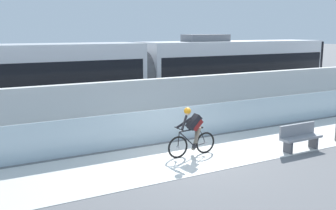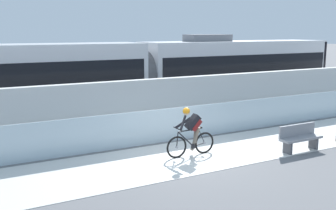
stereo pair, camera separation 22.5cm
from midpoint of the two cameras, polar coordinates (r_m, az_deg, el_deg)
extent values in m
plane|color=slate|center=(12.84, 2.91, -7.46)|extent=(200.00, 200.00, 0.00)
cube|color=silver|center=(12.84, 2.91, -7.43)|extent=(32.00, 3.20, 0.01)
cube|color=silver|center=(14.23, -0.95, -3.08)|extent=(32.00, 0.05, 1.23)
cube|color=silver|center=(15.72, -3.98, -0.17)|extent=(32.00, 0.36, 2.10)
cube|color=#595654|center=(18.17, -7.19, -2.12)|extent=(32.00, 0.08, 0.01)
cube|color=#595654|center=(19.49, -8.72, -1.29)|extent=(32.00, 0.08, 0.01)
cube|color=silver|center=(17.54, -20.74, 3.11)|extent=(11.00, 2.50, 3.10)
cube|color=black|center=(17.50, -20.81, 4.24)|extent=(10.56, 2.54, 1.04)
cube|color=#4C4C51|center=(17.76, -20.45, -1.28)|extent=(10.78, 2.53, 0.28)
cube|color=#232326|center=(18.58, -9.63, -0.78)|extent=(1.40, 1.88, 0.20)
cylinder|color=black|center=(17.92, -8.88, -1.37)|extent=(0.60, 0.10, 0.60)
cylinder|color=black|center=(19.26, -10.32, -0.59)|extent=(0.60, 0.10, 0.60)
cube|color=silver|center=(22.20, 10.19, 5.06)|extent=(11.00, 2.50, 3.10)
cube|color=black|center=(22.17, 10.22, 5.96)|extent=(10.56, 2.54, 1.04)
cube|color=#4C4C51|center=(22.37, 10.08, 1.57)|extent=(10.78, 2.53, 0.28)
cube|color=slate|center=(20.92, 6.04, 9.59)|extent=(2.40, 1.10, 0.36)
cube|color=#232326|center=(20.41, 2.29, 0.38)|extent=(1.40, 1.88, 0.20)
cylinder|color=black|center=(19.82, 3.35, -0.11)|extent=(0.60, 0.10, 0.60)
cylinder|color=black|center=(21.04, 1.29, 0.53)|extent=(0.60, 0.10, 0.60)
cube|color=#232326|center=(24.72, 16.48, 1.75)|extent=(1.40, 1.88, 0.20)
cylinder|color=black|center=(24.23, 17.66, 1.37)|extent=(0.60, 0.10, 0.60)
cylinder|color=black|center=(25.23, 15.33, 1.84)|extent=(0.60, 0.10, 0.60)
cube|color=black|center=(25.94, 19.70, 5.39)|extent=(0.16, 2.54, 2.94)
cylinder|color=#59595B|center=(19.16, -3.44, 4.36)|extent=(0.60, 2.30, 2.30)
torus|color=black|center=(12.59, 1.77, -6.11)|extent=(0.72, 0.06, 0.72)
cylinder|color=#99999E|center=(12.59, 1.77, -6.11)|extent=(0.07, 0.10, 0.07)
torus|color=black|center=(13.13, 5.75, -5.45)|extent=(0.72, 0.06, 0.72)
cylinder|color=#99999E|center=(13.13, 5.75, -5.45)|extent=(0.07, 0.10, 0.07)
cylinder|color=black|center=(12.70, 3.10, -4.96)|extent=(0.60, 0.04, 0.58)
cylinder|color=black|center=(12.89, 4.54, -4.68)|extent=(0.22, 0.04, 0.59)
cylinder|color=black|center=(12.67, 3.46, -3.65)|extent=(0.76, 0.04, 0.07)
cylinder|color=black|center=(13.03, 4.97, -5.71)|extent=(0.43, 0.03, 0.09)
cylinder|color=black|center=(13.00, 5.33, -4.42)|extent=(0.27, 0.02, 0.53)
cylinder|color=black|center=(12.54, 1.88, -5.02)|extent=(0.08, 0.03, 0.49)
cube|color=black|center=(12.86, 4.89, -3.29)|extent=(0.24, 0.10, 0.05)
cylinder|color=black|center=(12.46, 1.99, -3.47)|extent=(0.03, 0.58, 0.03)
cylinder|color=#262628|center=(12.92, 4.18, -5.97)|extent=(0.18, 0.02, 0.18)
cube|color=black|center=(12.69, 4.08, -2.47)|extent=(0.50, 0.28, 0.51)
cube|color=maroon|center=(12.76, 4.42, -2.82)|extent=(0.38, 0.30, 0.38)
sphere|color=beige|center=(12.49, 3.17, -1.05)|extent=(0.20, 0.20, 0.20)
sphere|color=orange|center=(12.49, 3.17, -0.89)|extent=(0.23, 0.23, 0.23)
cylinder|color=black|center=(12.51, 2.69, -2.60)|extent=(0.44, 0.41, 0.41)
cylinder|color=black|center=(12.51, 2.69, -2.60)|extent=(0.44, 0.41, 0.41)
cylinder|color=#726656|center=(12.89, 4.46, -4.88)|extent=(0.29, 0.33, 0.80)
cylinder|color=#726656|center=(12.85, 4.47, -4.28)|extent=(0.29, 0.33, 0.54)
cube|color=gray|center=(14.03, 19.08, -4.57)|extent=(1.60, 0.44, 0.08)
cube|color=gray|center=(14.10, 18.54, -3.45)|extent=(1.60, 0.06, 0.40)
cube|color=#4C4C51|center=(13.67, 17.30, -5.92)|extent=(0.08, 0.36, 0.41)
cube|color=#4C4C51|center=(14.53, 20.63, -5.15)|extent=(0.08, 0.36, 0.41)
camera|label=1|loc=(0.11, -89.57, 0.08)|focal=42.30mm
camera|label=2|loc=(0.11, 90.43, -0.08)|focal=42.30mm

